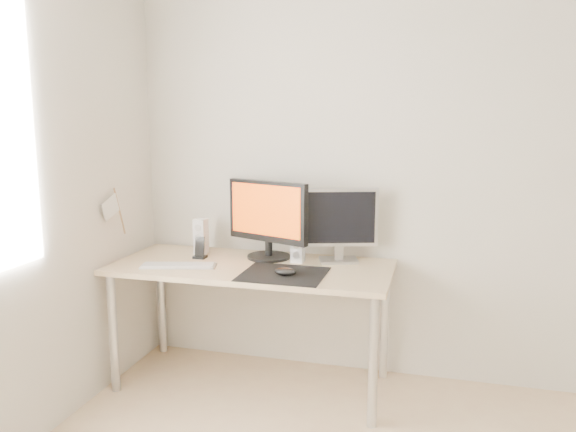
{
  "coord_description": "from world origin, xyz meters",
  "views": [
    {
      "loc": [
        0.09,
        -1.58,
        1.56
      ],
      "look_at": [
        -0.73,
        1.46,
        1.01
      ],
      "focal_mm": 35.0,
      "sensor_mm": 36.0,
      "label": 1
    }
  ],
  "objects_px": {
    "speaker_left": "(201,236)",
    "phone_dock": "(200,252)",
    "mouse": "(285,272)",
    "desk": "(252,278)",
    "keyboard": "(179,265)",
    "main_monitor": "(268,217)",
    "speaker_right": "(298,243)",
    "second_monitor": "(339,221)"
  },
  "relations": [
    {
      "from": "mouse",
      "to": "desk",
      "type": "distance_m",
      "value": 0.32
    },
    {
      "from": "speaker_left",
      "to": "speaker_right",
      "type": "height_order",
      "value": "same"
    },
    {
      "from": "mouse",
      "to": "keyboard",
      "type": "height_order",
      "value": "mouse"
    },
    {
      "from": "desk",
      "to": "keyboard",
      "type": "relative_size",
      "value": 3.66
    },
    {
      "from": "second_monitor",
      "to": "phone_dock",
      "type": "height_order",
      "value": "second_monitor"
    },
    {
      "from": "mouse",
      "to": "speaker_left",
      "type": "bearing_deg",
      "value": 151.51
    },
    {
      "from": "mouse",
      "to": "main_monitor",
      "type": "bearing_deg",
      "value": 120.66
    },
    {
      "from": "desk",
      "to": "second_monitor",
      "type": "bearing_deg",
      "value": 23.35
    },
    {
      "from": "second_monitor",
      "to": "phone_dock",
      "type": "xyz_separation_m",
      "value": [
        -0.82,
        -0.14,
        -0.2
      ]
    },
    {
      "from": "keyboard",
      "to": "phone_dock",
      "type": "bearing_deg",
      "value": 80.31
    },
    {
      "from": "main_monitor",
      "to": "speaker_right",
      "type": "bearing_deg",
      "value": -10.49
    },
    {
      "from": "speaker_right",
      "to": "keyboard",
      "type": "height_order",
      "value": "speaker_right"
    },
    {
      "from": "main_monitor",
      "to": "second_monitor",
      "type": "height_order",
      "value": "main_monitor"
    },
    {
      "from": "desk",
      "to": "keyboard",
      "type": "distance_m",
      "value": 0.42
    },
    {
      "from": "second_monitor",
      "to": "mouse",
      "type": "bearing_deg",
      "value": -120.04
    },
    {
      "from": "mouse",
      "to": "speaker_left",
      "type": "xyz_separation_m",
      "value": [
        -0.64,
        0.35,
        0.09
      ]
    },
    {
      "from": "keyboard",
      "to": "phone_dock",
      "type": "height_order",
      "value": "phone_dock"
    },
    {
      "from": "speaker_left",
      "to": "second_monitor",
      "type": "bearing_deg",
      "value": 2.21
    },
    {
      "from": "mouse",
      "to": "speaker_right",
      "type": "bearing_deg",
      "value": 91.88
    },
    {
      "from": "mouse",
      "to": "desk",
      "type": "bearing_deg",
      "value": 144.79
    },
    {
      "from": "desk",
      "to": "speaker_right",
      "type": "bearing_deg",
      "value": 29.04
    },
    {
      "from": "second_monitor",
      "to": "phone_dock",
      "type": "relative_size",
      "value": 3.36
    },
    {
      "from": "speaker_left",
      "to": "speaker_right",
      "type": "bearing_deg",
      "value": -3.31
    },
    {
      "from": "speaker_left",
      "to": "keyboard",
      "type": "bearing_deg",
      "value": -89.65
    },
    {
      "from": "desk",
      "to": "speaker_left",
      "type": "bearing_deg",
      "value": 156.37
    },
    {
      "from": "main_monitor",
      "to": "phone_dock",
      "type": "distance_m",
      "value": 0.46
    },
    {
      "from": "main_monitor",
      "to": "keyboard",
      "type": "relative_size",
      "value": 1.22
    },
    {
      "from": "mouse",
      "to": "second_monitor",
      "type": "xyz_separation_m",
      "value": [
        0.22,
        0.38,
        0.22
      ]
    },
    {
      "from": "speaker_right",
      "to": "keyboard",
      "type": "bearing_deg",
      "value": -155.58
    },
    {
      "from": "main_monitor",
      "to": "speaker_left",
      "type": "height_order",
      "value": "main_monitor"
    },
    {
      "from": "mouse",
      "to": "speaker_right",
      "type": "distance_m",
      "value": 0.32
    },
    {
      "from": "main_monitor",
      "to": "keyboard",
      "type": "height_order",
      "value": "main_monitor"
    },
    {
      "from": "main_monitor",
      "to": "speaker_right",
      "type": "distance_m",
      "value": 0.25
    },
    {
      "from": "speaker_right",
      "to": "main_monitor",
      "type": "bearing_deg",
      "value": 169.51
    },
    {
      "from": "desk",
      "to": "speaker_left",
      "type": "xyz_separation_m",
      "value": [
        -0.39,
        0.17,
        0.19
      ]
    },
    {
      "from": "second_monitor",
      "to": "speaker_left",
      "type": "distance_m",
      "value": 0.87
    },
    {
      "from": "speaker_left",
      "to": "phone_dock",
      "type": "xyz_separation_m",
      "value": [
        0.04,
        -0.11,
        -0.07
      ]
    },
    {
      "from": "speaker_left",
      "to": "desk",
      "type": "bearing_deg",
      "value": -23.63
    },
    {
      "from": "keyboard",
      "to": "speaker_left",
      "type": "bearing_deg",
      "value": 90.35
    },
    {
      "from": "mouse",
      "to": "keyboard",
      "type": "xyz_separation_m",
      "value": [
        -0.64,
        0.03,
        -0.02
      ]
    },
    {
      "from": "speaker_right",
      "to": "mouse",
      "type": "bearing_deg",
      "value": -88.12
    },
    {
      "from": "mouse",
      "to": "second_monitor",
      "type": "relative_size",
      "value": 0.27
    }
  ]
}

